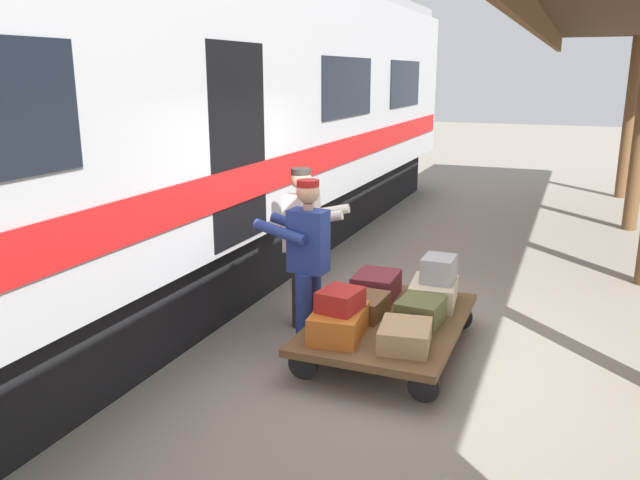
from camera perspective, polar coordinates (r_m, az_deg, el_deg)
The scene contains 13 objects.
ground_plane at distance 6.38m, azimuth 7.77°, elevation -9.97°, with size 60.00×60.00×0.00m, color gray.
train_car at distance 7.34m, azimuth -17.70°, elevation 9.43°, with size 3.02×18.49×4.00m.
luggage_cart at distance 6.27m, azimuth 6.18°, elevation -7.44°, with size 1.37×2.08×0.34m.
suitcase_burgundy_valise at distance 6.80m, azimuth 5.06°, elevation -4.04°, with size 0.43×0.54×0.25m, color maroon.
suitcase_orange_carryall at distance 5.78m, azimuth 1.69°, elevation -7.46°, with size 0.43×0.64×0.25m, color #CC6B23.
suitcase_cream_canvas at distance 6.66m, azimuth 10.13°, elevation -4.67°, with size 0.45×0.62×0.24m, color beige.
suitcase_olive_duffel at distance 6.14m, azimuth 8.99°, elevation -6.34°, with size 0.39×0.46×0.24m, color brown.
suitcase_tan_vintage at distance 5.63m, azimuth 7.63°, elevation -8.52°, with size 0.43×0.52×0.20m, color tan.
suitcase_brown_leather at distance 6.30m, azimuth 3.51°, elevation -5.81°, with size 0.50×0.49×0.20m, color brown.
suitcase_gray_aluminum at distance 6.61m, azimuth 10.58°, elevation -2.57°, with size 0.31×0.39×0.26m, color #9EA0A5.
suitcase_red_plastic at distance 5.71m, azimuth 1.83°, elevation -5.38°, with size 0.33×0.39×0.19m, color #AD231E.
porter_in_overalls at distance 6.05m, azimuth -1.22°, elevation -1.85°, with size 0.68×0.45×1.70m.
porter_by_door at distance 6.73m, azimuth -1.50°, elevation -0.13°, with size 0.70×0.48×1.70m.
Camera 1 is at (-1.37, 5.64, 2.66)m, focal length 35.72 mm.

